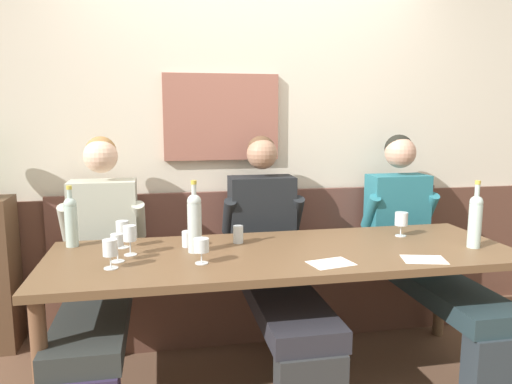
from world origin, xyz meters
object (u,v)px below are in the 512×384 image
Objects in this scene: wine_glass_center_front at (130,235)px; wine_glass_center_rear at (401,219)px; person_right_seat at (421,244)px; wine_bottle_clear_water at (195,221)px; wine_glass_near_bucket at (122,228)px; dining_table at (284,264)px; wine_bottle_green_tall at (475,219)px; water_tumbler_center at (238,234)px; wine_glass_right_end at (201,246)px; water_tumbler_right at (188,239)px; person_center_right_seat at (99,260)px; wine_bottle_amber_mid at (71,220)px; person_center_left_seat at (273,253)px; wall_bench at (258,289)px; wine_glass_mid_left at (117,242)px; wine_glass_left_end at (110,249)px.

wine_glass_center_rear is at bearing 3.44° from wine_glass_center_front.
wine_bottle_clear_water is (-1.47, -0.28, 0.27)m from person_right_seat.
wine_glass_near_bucket reaches higher than wine_glass_center_rear.
dining_table is 6.47× the size of wine_bottle_clear_water.
wine_glass_center_front is (-0.33, 0.01, -0.06)m from wine_bottle_clear_water.
wine_bottle_green_tall is 1.30m from water_tumbler_center.
wine_glass_center_front is 1.05× the size of wine_glass_near_bucket.
wine_glass_right_end is 0.84× the size of wine_glass_near_bucket.
person_center_right_seat is at bearing 160.87° from water_tumbler_right.
wine_bottle_amber_mid reaches higher than dining_table.
person_center_left_seat reaches higher than wine_bottle_green_tall.
wine_bottle_amber_mid is 3.91× the size of water_tumbler_right.
wine_bottle_clear_water is 2.57× the size of wine_glass_near_bucket.
person_center_left_seat is 1.00× the size of person_right_seat.
wall_bench is at bearing 140.82° from wine_bottle_green_tall.
water_tumbler_center is (0.63, -0.02, -0.06)m from wine_glass_near_bucket.
person_center_right_seat reaches higher than wine_glass_mid_left.
wine_glass_left_end is (-0.03, -0.36, -0.02)m from wine_glass_near_bucket.
wine_bottle_clear_water is 2.65× the size of wine_glass_center_rear.
wine_glass_mid_left is at bearing -51.97° from wine_bottle_amber_mid.
wine_bottle_green_tall is at bearing -86.38° from person_right_seat.
person_center_left_seat is 0.98m from person_right_seat.
wine_bottle_green_tall reaches higher than water_tumbler_right.
water_tumbler_center is at bearing -113.57° from wall_bench.
wine_glass_center_front is (0.06, 0.11, 0.00)m from wine_glass_mid_left.
wine_glass_near_bucket is 1.72× the size of water_tumbler_right.
wall_bench reaches higher than wine_glass_center_rear.
wine_glass_left_end is at bearing -140.26° from water_tumbler_right.
wine_bottle_green_tall is (1.03, -0.14, 0.23)m from dining_table.
person_right_seat reaches higher than wine_bottle_amber_mid.
person_center_left_seat reaches higher than water_tumbler_center.
wine_bottle_amber_mid is (-1.13, 0.31, 0.22)m from dining_table.
wine_glass_near_bucket is (-0.05, 0.15, 0.00)m from wine_glass_center_front.
dining_table is 1.86× the size of person_center_left_seat.
wine_bottle_amber_mid is at bearing 175.70° from wine_glass_center_rear.
person_center_left_seat reaches higher than wine_glass_center_rear.
water_tumbler_right is at bearing 159.82° from dining_table.
wall_bench is 0.75m from water_tumbler_center.
wall_bench is 19.76× the size of wine_glass_left_end.
wine_bottle_amber_mid reaches higher than wall_bench.
dining_table is at bearing -167.29° from wine_glass_center_rear.
person_right_seat is (1.00, 0.34, -0.03)m from dining_table.
wine_glass_center_front reaches higher than wine_glass_right_end.
wine_glass_center_front is at bearing 173.32° from wine_bottle_green_tall.
wine_glass_right_end is at bearing -179.94° from wine_bottle_green_tall.
person_center_left_seat is 9.48× the size of wine_glass_left_end.
wine_bottle_clear_water is at bearing -23.17° from wine_glass_near_bucket.
wine_bottle_clear_water is (-0.49, -0.28, 0.28)m from person_center_left_seat.
person_right_seat is 2.14m from wine_bottle_amber_mid.
wine_glass_center_front is at bearing 174.47° from dining_table.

